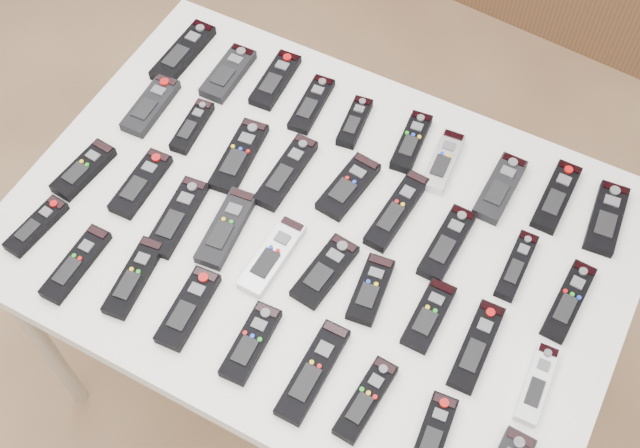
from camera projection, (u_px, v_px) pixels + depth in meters
The scene contains 39 objects.
ground at pixel (282, 346), 2.35m from camera, with size 4.00×4.00×0.00m, color brown.
table at pixel (320, 244), 1.70m from camera, with size 1.25×0.88×0.78m.
remote_0 at pixel (183, 53), 1.90m from camera, with size 0.06×0.20×0.02m, color black.
remote_1 at pixel (228, 73), 1.86m from camera, with size 0.06×0.16×0.02m, color black.
remote_2 at pixel (275, 80), 1.85m from camera, with size 0.06×0.17×0.02m, color black.
remote_3 at pixel (312, 104), 1.81m from camera, with size 0.05×0.16×0.02m, color black.
remote_4 at pixel (355, 122), 1.78m from camera, with size 0.04×0.14×0.02m, color black.
remote_5 at pixel (411, 142), 1.75m from camera, with size 0.05×0.16×0.02m, color black.
remote_6 at pixel (443, 162), 1.72m from camera, with size 0.05×0.16×0.02m, color #B7B7BC.
remote_7 at pixel (500, 188), 1.69m from camera, with size 0.06×0.17×0.02m, color black.
remote_8 at pixel (556, 197), 1.68m from camera, with size 0.05×0.18×0.02m, color black.
remote_9 at pixel (606, 218), 1.65m from camera, with size 0.06×0.17×0.02m, color black.
remote_10 at pixel (151, 105), 1.81m from camera, with size 0.06×0.17×0.02m, color black.
remote_11 at pixel (192, 127), 1.78m from camera, with size 0.04×0.14×0.02m, color black.
remote_12 at pixel (239, 156), 1.73m from camera, with size 0.06×0.19×0.02m, color black.
remote_13 at pixel (286, 172), 1.71m from camera, with size 0.05×0.19×0.02m, color black.
remote_14 at pixel (348, 187), 1.69m from camera, with size 0.06×0.16×0.02m, color black.
remote_15 at pixel (397, 211), 1.66m from camera, with size 0.05×0.20×0.02m, color black.
remote_16 at pixel (447, 244), 1.61m from camera, with size 0.05×0.18×0.02m, color black.
remote_17 at pixel (516, 266), 1.59m from camera, with size 0.04×0.16×0.02m, color black.
remote_18 at pixel (569, 301), 1.55m from camera, with size 0.05×0.18×0.02m, color black.
remote_19 at pixel (84, 170), 1.71m from camera, with size 0.05×0.15×0.02m, color black.
remote_20 at pixel (141, 183), 1.69m from camera, with size 0.05×0.17×0.02m, color black.
remote_21 at pixel (177, 217), 1.65m from camera, with size 0.06×0.19×0.02m, color black.
remote_22 at pixel (226, 228), 1.63m from camera, with size 0.06×0.18×0.02m, color black.
remote_23 at pixel (272, 256), 1.60m from camera, with size 0.05×0.18×0.02m, color #B7B7BC.
remote_24 at pixel (325, 271), 1.58m from camera, with size 0.06×0.16×0.02m, color black.
remote_25 at pixel (371, 289), 1.56m from camera, with size 0.05×0.15×0.02m, color black.
remote_26 at pixel (429, 315), 1.53m from camera, with size 0.05×0.15×0.02m, color black.
remote_27 at pixel (476, 346), 1.50m from camera, with size 0.05×0.19×0.02m, color black.
remote_28 at pixel (537, 384), 1.46m from camera, with size 0.04×0.16×0.02m, color silver.
remote_29 at pixel (36, 226), 1.64m from camera, with size 0.04×0.15×0.02m, color black.
remote_30 at pixel (76, 264), 1.59m from camera, with size 0.05×0.18×0.02m, color black.
remote_31 at pixel (134, 277), 1.57m from camera, with size 0.05×0.18×0.02m, color black.
remote_32 at pixel (188, 308), 1.54m from camera, with size 0.06×0.17×0.02m, color black.
remote_33 at pixel (251, 343), 1.50m from camera, with size 0.05×0.16×0.02m, color black.
remote_34 at pixel (313, 372), 1.47m from camera, with size 0.05×0.20×0.02m, color black.
remote_35 at pixel (366, 400), 1.44m from camera, with size 0.05×0.16×0.02m, color black.
remote_36 at pixel (434, 433), 1.41m from camera, with size 0.05×0.14×0.02m, color black.
Camera 1 is at (0.55, -0.79, 2.18)m, focal length 45.00 mm.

